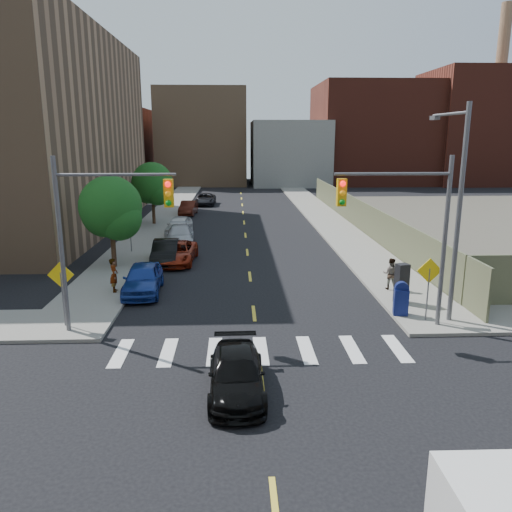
{
  "coord_description": "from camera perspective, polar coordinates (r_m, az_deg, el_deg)",
  "views": [
    {
      "loc": [
        -0.78,
        -13.01,
        7.71
      ],
      "look_at": [
        0.2,
        10.63,
        2.0
      ],
      "focal_mm": 35.0,
      "sensor_mm": 36.0,
      "label": 1
    }
  ],
  "objects": [
    {
      "name": "warn_sign_midwest",
      "position": [
        34.23,
        -14.21,
        3.54
      ],
      "size": [
        1.06,
        0.06,
        2.83
      ],
      "color": "#59595E",
      "rests_on": "ground"
    },
    {
      "name": "streetlight_ne",
      "position": [
        21.99,
        21.87,
        6.09
      ],
      "size": [
        0.25,
        3.7,
        9.0
      ],
      "color": "#59595E",
      "rests_on": "ground"
    },
    {
      "name": "payphone",
      "position": [
        24.05,
        16.3,
        -3.01
      ],
      "size": [
        0.65,
        0.58,
        1.85
      ],
      "primitive_type": "cube",
      "rotation": [
        0.0,
        0.0,
        0.26
      ],
      "color": "black",
      "rests_on": "sidewalk_ne"
    },
    {
      "name": "sidewalk_nw",
      "position": [
        55.49,
        -9.62,
        5.47
      ],
      "size": [
        3.5,
        73.0,
        0.15
      ],
      "primitive_type": "cube",
      "color": "gray",
      "rests_on": "ground"
    },
    {
      "name": "pedestrian_east",
      "position": [
        26.01,
        15.13,
        -1.97
      ],
      "size": [
        0.95,
        0.86,
        1.6
      ],
      "primitive_type": "imported",
      "rotation": [
        0.0,
        0.0,
        2.74
      ],
      "color": "gray",
      "rests_on": "sidewalk_ne"
    },
    {
      "name": "mailbox",
      "position": [
        22.48,
        16.25,
        -4.71
      ],
      "size": [
        0.68,
        0.56,
        1.48
      ],
      "rotation": [
        0.0,
        0.0,
        -0.18
      ],
      "color": "#0E1756",
      "rests_on": "sidewalk_ne"
    },
    {
      "name": "signal_ne",
      "position": [
        20.43,
        17.03,
        4.01
      ],
      "size": [
        4.59,
        0.3,
        7.0
      ],
      "color": "#59595E",
      "rests_on": "ground"
    },
    {
      "name": "bg_bldg_midwest",
      "position": [
        85.18,
        -6.06,
        13.35
      ],
      "size": [
        14.0,
        16.0,
        15.0
      ],
      "primitive_type": "cube",
      "color": "#8C6B4C",
      "rests_on": "ground"
    },
    {
      "name": "parked_car_white",
      "position": [
        40.43,
        -8.78,
        3.47
      ],
      "size": [
        2.11,
        4.43,
        1.46
      ],
      "primitive_type": "imported",
      "rotation": [
        0.0,
        0.0,
        -0.09
      ],
      "color": "silver",
      "rests_on": "ground"
    },
    {
      "name": "tree_west_far",
      "position": [
        44.85,
        -11.75,
        7.87
      ],
      "size": [
        3.66,
        3.64,
        5.52
      ],
      "color": "#332114",
      "rests_on": "ground"
    },
    {
      "name": "tree_west_near",
      "position": [
        30.24,
        -16.24,
        4.98
      ],
      "size": [
        3.66,
        3.64,
        5.52
      ],
      "color": "#332114",
      "rests_on": "ground"
    },
    {
      "name": "smokestack",
      "position": [
        93.6,
        25.91,
        16.12
      ],
      "size": [
        1.8,
        1.8,
        28.0
      ],
      "primitive_type": "cylinder",
      "color": "#8C6B4C",
      "rests_on": "ground"
    },
    {
      "name": "warn_sign_ne",
      "position": [
        21.85,
        19.16,
        -2.37
      ],
      "size": [
        1.06,
        0.06,
        2.83
      ],
      "color": "#59595E",
      "rests_on": "ground"
    },
    {
      "name": "bg_bldg_fareast",
      "position": [
        91.64,
        23.31,
        13.3
      ],
      "size": [
        14.0,
        16.0,
        18.0
      ],
      "primitive_type": "cube",
      "color": "#592319",
      "rests_on": "ground"
    },
    {
      "name": "bg_bldg_east",
      "position": [
        88.02,
        12.98,
        13.42
      ],
      "size": [
        18.0,
        18.0,
        16.0
      ],
      "primitive_type": "cube",
      "color": "#592319",
      "rests_on": "ground"
    },
    {
      "name": "warn_sign_nw",
      "position": [
        21.51,
        -21.35,
        -2.8
      ],
      "size": [
        1.06,
        0.06,
        2.83
      ],
      "color": "#59595E",
      "rests_on": "ground"
    },
    {
      "name": "parked_car_grey",
      "position": [
        57.75,
        -5.8,
        6.48
      ],
      "size": [
        2.26,
        4.76,
        1.31
      ],
      "primitive_type": "imported",
      "rotation": [
        0.0,
        0.0,
        -0.02
      ],
      "color": "black",
      "rests_on": "ground"
    },
    {
      "name": "parked_car_maroon",
      "position": [
        50.62,
        -7.74,
        5.46
      ],
      "size": [
        1.69,
        4.21,
        1.36
      ],
      "primitive_type": "imported",
      "rotation": [
        0.0,
        0.0,
        -0.06
      ],
      "color": "#40150C",
      "rests_on": "ground"
    },
    {
      "name": "signal_nw",
      "position": [
        19.97,
        -17.49,
        3.77
      ],
      "size": [
        4.59,
        0.3,
        7.0
      ],
      "color": "#59595E",
      "rests_on": "ground"
    },
    {
      "name": "sidewalk_ne",
      "position": [
        55.7,
        6.48,
        5.6
      ],
      "size": [
        3.5,
        73.0,
        0.15
      ],
      "primitive_type": "cube",
      "color": "gray",
      "rests_on": "ground"
    },
    {
      "name": "bg_bldg_west",
      "position": [
        85.7,
        -17.09,
        11.84
      ],
      "size": [
        14.0,
        18.0,
        12.0
      ],
      "primitive_type": "cube",
      "color": "#592319",
      "rests_on": "ground"
    },
    {
      "name": "ground",
      "position": [
        15.15,
        0.95,
        -17.03
      ],
      "size": [
        160.0,
        160.0,
        0.0
      ],
      "primitive_type": "plane",
      "color": "black",
      "rests_on": "ground"
    },
    {
      "name": "bg_bldg_center",
      "position": [
        83.52,
        3.73,
        11.68
      ],
      "size": [
        12.0,
        16.0,
        10.0
      ],
      "primitive_type": "cube",
      "color": "gray",
      "rests_on": "ground"
    },
    {
      "name": "parked_car_red",
      "position": [
        31.29,
        -9.06,
        0.37
      ],
      "size": [
        2.43,
        4.86,
        1.32
      ],
      "primitive_type": "imported",
      "rotation": [
        0.0,
        0.0,
        -0.05
      ],
      "color": "maroon",
      "rests_on": "ground"
    },
    {
      "name": "parked_car_blue",
      "position": [
        25.6,
        -12.8,
        -2.55
      ],
      "size": [
        2.0,
        4.51,
        1.51
      ],
      "primitive_type": "imported",
      "rotation": [
        0.0,
        0.0,
        0.05
      ],
      "color": "navy",
      "rests_on": "ground"
    },
    {
      "name": "black_sedan",
      "position": [
        15.71,
        -2.25,
        -13.33
      ],
      "size": [
        1.77,
        4.22,
        1.22
      ],
      "primitive_type": "imported",
      "rotation": [
        0.0,
        0.0,
        0.02
      ],
      "color": "black",
      "rests_on": "ground"
    },
    {
      "name": "parked_car_silver",
      "position": [
        36.45,
        -8.71,
        2.32
      ],
      "size": [
        2.3,
        4.95,
        1.4
      ],
      "primitive_type": "imported",
      "rotation": [
        0.0,
        0.0,
        0.07
      ],
      "color": "#B1B4B9",
      "rests_on": "ground"
    },
    {
      "name": "pedestrian_west",
      "position": [
        25.7,
        -15.92,
        -2.11
      ],
      "size": [
        0.51,
        0.68,
        1.7
      ],
      "primitive_type": "imported",
      "rotation": [
        0.0,
        0.0,
        1.74
      ],
      "color": "gray",
      "rests_on": "sidewalk_nw"
    },
    {
      "name": "fence_north",
      "position": [
        42.8,
        11.72,
        4.6
      ],
      "size": [
        0.12,
        44.0,
        2.5
      ],
      "primitive_type": "cube",
      "color": "#5F6446",
      "rests_on": "ground"
    },
    {
      "name": "parked_car_black",
      "position": [
        31.3,
        -10.27,
        0.45
      ],
      "size": [
        1.7,
        4.45,
        1.45
      ],
      "primitive_type": "imported",
      "rotation": [
        0.0,
        0.0,
        0.04
      ],
      "color": "black",
      "rests_on": "ground"
    }
  ]
}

